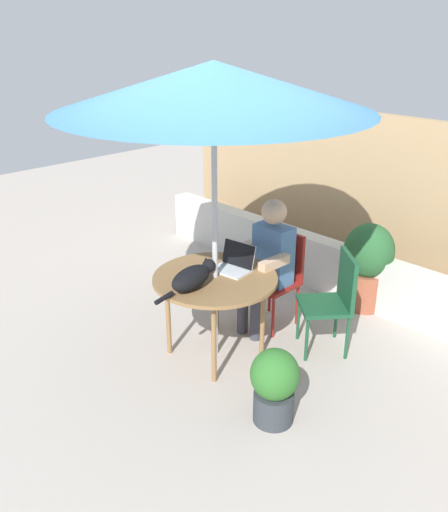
{
  "coord_description": "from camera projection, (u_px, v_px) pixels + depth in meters",
  "views": [
    {
      "loc": [
        2.89,
        -2.71,
        2.63
      ],
      "look_at": [
        0.0,
        0.1,
        0.88
      ],
      "focal_mm": 38.34,
      "sensor_mm": 36.0,
      "label": 1
    }
  ],
  "objects": [
    {
      "name": "ground_plane",
      "position": [
        216.0,
        353.0,
        4.68
      ],
      "size": [
        14.0,
        14.0,
        0.0
      ],
      "primitive_type": "plane",
      "color": "#ADA399"
    },
    {
      "name": "fence_back",
      "position": [
        374.0,
        198.0,
        5.83
      ],
      "size": [
        5.35,
        0.08,
        1.76
      ],
      "primitive_type": "cube",
      "color": "tan",
      "rests_on": "ground"
    },
    {
      "name": "planter_wall_low",
      "position": [
        332.0,
        268.0,
        5.64
      ],
      "size": [
        4.82,
        0.2,
        0.54
      ],
      "primitive_type": "cube",
      "color": "beige",
      "rests_on": "ground"
    },
    {
      "name": "patio_table",
      "position": [
        215.0,
        283.0,
        4.42
      ],
      "size": [
        1.01,
        1.01,
        0.73
      ],
      "color": "olive",
      "rests_on": "ground"
    },
    {
      "name": "patio_umbrella",
      "position": [
        214.0,
        86.0,
        3.81
      ],
      "size": [
        2.31,
        2.31,
        2.37
      ],
      "color": "#B7B7BC",
      "rests_on": "ground"
    },
    {
      "name": "chair_occupied",
      "position": [
        279.0,
        271.0,
        4.99
      ],
      "size": [
        0.4,
        0.4,
        0.88
      ],
      "color": "maroon",
      "rests_on": "ground"
    },
    {
      "name": "chair_empty",
      "position": [
        335.0,
        295.0,
        4.55
      ],
      "size": [
        0.56,
        0.56,
        0.88
      ],
      "color": "#194C2D",
      "rests_on": "ground"
    },
    {
      "name": "person_seated",
      "position": [
        268.0,
        259.0,
        4.82
      ],
      "size": [
        0.48,
        0.48,
        1.22
      ],
      "color": "#4C72A5",
      "rests_on": "ground"
    },
    {
      "name": "laptop",
      "position": [
        235.0,
        262.0,
        4.51
      ],
      "size": [
        0.33,
        0.29,
        0.21
      ],
      "color": "silver",
      "rests_on": "patio_table"
    },
    {
      "name": "cat",
      "position": [
        193.0,
        277.0,
        4.19
      ],
      "size": [
        0.26,
        0.65,
        0.17
      ],
      "color": "black",
      "rests_on": "patio_table"
    },
    {
      "name": "potted_plant_near_fence",
      "position": [
        368.0,
        262.0,
        5.25
      ],
      "size": [
        0.48,
        0.48,
        0.87
      ],
      "color": "#9E5138",
      "rests_on": "ground"
    },
    {
      "name": "potted_plant_by_chair",
      "position": [
        274.0,
        384.0,
        3.78
      ],
      "size": [
        0.34,
        0.34,
        0.57
      ],
      "color": "#33383D",
      "rests_on": "ground"
    }
  ]
}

